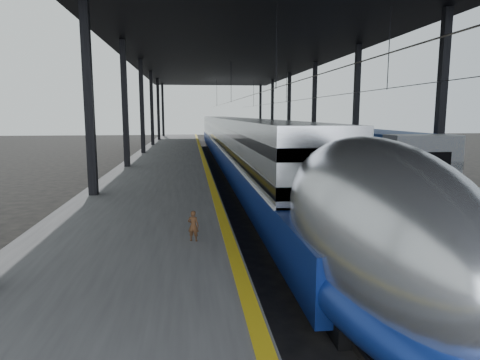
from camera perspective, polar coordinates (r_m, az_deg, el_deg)
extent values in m
plane|color=black|center=(14.20, 0.58, -9.17)|extent=(160.00, 160.00, 0.00)
cube|color=#4C4C4F|center=(33.67, -9.69, 2.03)|extent=(6.00, 80.00, 1.00)
cube|color=gold|center=(33.59, -4.94, 2.98)|extent=(0.30, 80.00, 0.01)
cube|color=slate|center=(33.81, -1.56, 1.46)|extent=(0.08, 80.00, 0.16)
cube|color=slate|center=(33.97, 0.86, 1.50)|extent=(0.08, 80.00, 0.16)
cube|color=slate|center=(34.61, 6.72, 1.58)|extent=(0.08, 80.00, 0.16)
cube|color=slate|center=(34.97, 9.01, 1.60)|extent=(0.08, 80.00, 0.16)
cube|color=black|center=(18.85, -19.44, 8.66)|extent=(0.35, 0.35, 9.00)
cube|color=black|center=(21.60, 25.17, 8.28)|extent=(0.35, 0.35, 9.00)
cube|color=black|center=(28.69, -15.06, 8.72)|extent=(0.35, 0.35, 9.00)
cube|color=black|center=(30.57, 15.21, 8.70)|extent=(0.35, 0.35, 9.00)
cube|color=black|center=(38.62, -12.92, 8.73)|extent=(0.35, 0.35, 9.00)
cube|color=black|center=(40.03, 9.84, 8.82)|extent=(0.35, 0.35, 9.00)
cube|color=black|center=(48.57, -11.66, 8.73)|extent=(0.35, 0.35, 9.00)
cube|color=black|center=(49.71, 6.54, 8.85)|extent=(0.35, 0.35, 9.00)
cube|color=black|center=(58.54, -10.82, 8.73)|extent=(0.35, 0.35, 9.00)
cube|color=black|center=(59.49, 4.32, 8.86)|extent=(0.35, 0.35, 9.00)
cube|color=black|center=(68.52, -10.23, 8.73)|extent=(0.35, 0.35, 9.00)
cube|color=black|center=(69.33, 2.73, 8.86)|extent=(0.35, 0.35, 9.00)
cube|color=black|center=(33.95, -0.54, 17.02)|extent=(18.00, 75.00, 0.45)
cylinder|color=slate|center=(33.63, -0.35, 10.68)|extent=(0.03, 74.00, 0.03)
cylinder|color=slate|center=(34.54, 8.06, 10.55)|extent=(0.03, 74.00, 0.03)
cube|color=#ADB0B5|center=(40.15, -1.38, 5.62)|extent=(2.74, 57.00, 3.78)
cube|color=navy|center=(38.74, -1.17, 3.75)|extent=(2.81, 62.00, 1.46)
cube|color=silver|center=(40.17, -1.38, 5.01)|extent=(2.83, 57.00, 0.09)
cube|color=black|center=(40.10, -1.39, 7.17)|extent=(2.78, 57.00, 0.40)
cube|color=black|center=(40.15, -1.38, 5.62)|extent=(2.78, 57.00, 0.40)
ellipsoid|color=#ADB0B5|center=(9.49, 16.68, -5.91)|extent=(2.74, 8.40, 3.78)
ellipsoid|color=navy|center=(9.82, 16.39, -12.05)|extent=(2.81, 8.40, 1.60)
ellipsoid|color=black|center=(7.08, 25.29, -5.05)|extent=(1.42, 2.20, 0.85)
cube|color=black|center=(10.10, 16.21, -16.01)|extent=(2.08, 2.60, 0.40)
cube|color=black|center=(30.92, 0.27, 1.01)|extent=(2.08, 2.60, 0.40)
cube|color=navy|center=(25.28, 13.52, 2.77)|extent=(2.58, 18.00, 3.50)
cube|color=gray|center=(17.70, 22.89, -0.16)|extent=(2.62, 1.20, 3.54)
cube|color=black|center=(17.08, 24.06, 2.12)|extent=(1.56, 0.06, 0.78)
cube|color=#B10D1E|center=(17.24, 23.81, -1.83)|extent=(1.10, 0.06, 0.51)
cube|color=gray|center=(43.55, 4.88, 5.40)|extent=(2.58, 18.00, 3.50)
cube|color=gray|center=(62.26, 1.36, 6.43)|extent=(2.58, 18.00, 3.50)
cube|color=black|center=(20.08, 19.25, -3.79)|extent=(2.03, 2.40, 0.36)
cube|color=black|center=(40.76, 5.69, 2.82)|extent=(2.03, 2.40, 0.36)
imported|color=#4F2F1A|center=(11.57, -6.24, -6.09)|extent=(0.35, 0.29, 0.84)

